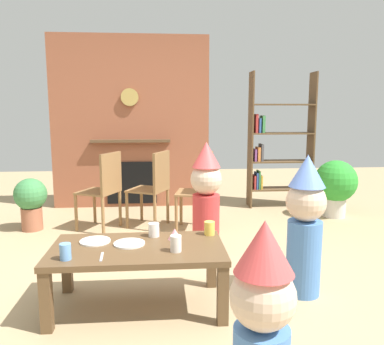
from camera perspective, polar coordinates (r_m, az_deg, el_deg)
ground_plane at (r=3.34m, az=-2.07°, el=-15.21°), size 12.00×12.00×0.00m
brick_fireplace_feature at (r=5.66m, az=-8.86°, el=7.11°), size 2.20×0.28×2.40m
bookshelf at (r=5.71m, az=12.05°, el=3.86°), size 0.90×0.28×1.90m
coffee_table at (r=2.81m, az=-7.88°, el=-11.86°), size 1.20×0.65×0.44m
paper_cup_near_left at (r=2.97m, az=-5.56°, el=-8.29°), size 0.08×0.08×0.10m
paper_cup_near_right at (r=2.64m, az=-17.92°, el=-10.89°), size 0.07×0.07×0.10m
paper_cup_center at (r=2.99m, az=2.55°, el=-8.09°), size 0.08×0.08×0.10m
paper_cup_far_left at (r=2.65m, az=-2.36°, el=-10.27°), size 0.07×0.07×0.11m
paper_plate_front at (r=2.93m, az=-13.90°, el=-9.65°), size 0.22×0.22×0.01m
paper_plate_rear at (r=2.84m, az=-9.10°, el=-10.15°), size 0.22×0.22×0.01m
birthday_cake_slice at (r=2.90m, az=-2.54°, el=-8.90°), size 0.10×0.10×0.08m
table_fork at (r=2.64m, az=-12.99°, el=-11.84°), size 0.03×0.15×0.01m
child_with_cone_hat at (r=1.71m, az=10.12°, el=-21.56°), size 0.27×0.27×0.96m
child_in_pink at (r=3.03m, az=16.12°, el=-6.92°), size 0.29×0.29×1.06m
child_by_the_chairs at (r=3.74m, az=2.06°, el=-3.34°), size 0.30×0.30×1.08m
dining_chair_left at (r=4.60m, az=-12.61°, el=-1.97°), size 0.53×0.53×0.90m
dining_chair_middle at (r=4.63m, az=-5.48°, el=-1.73°), size 0.53×0.53×0.90m
dining_chair_right at (r=4.47m, az=1.49°, el=-2.09°), size 0.47×0.47×0.90m
potted_plant_tall at (r=5.39m, az=20.15°, el=-1.58°), size 0.54×0.54×0.74m
potted_plant_short at (r=4.88m, az=-22.38°, el=-3.69°), size 0.37×0.37×0.61m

